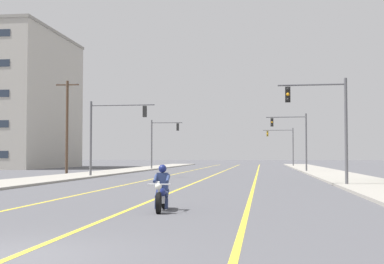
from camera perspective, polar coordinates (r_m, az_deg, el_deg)
ground_plane at (r=9.93m, az=-19.80°, el=-12.53°), size 400.00×400.00×0.00m
lane_stripe_center at (r=53.90m, az=2.95°, el=-4.40°), size 0.16×100.00×0.01m
lane_stripe_left at (r=54.34m, az=-1.10°, el=-4.39°), size 0.16×100.00×0.01m
lane_stripe_right at (r=53.73m, az=7.00°, el=-4.39°), size 0.16×100.00×0.01m
sidewalk_kerb_right at (r=49.14m, az=14.93°, el=-4.42°), size 4.40×110.00×0.14m
sidewalk_kerb_left at (r=51.06m, az=-9.90°, el=-4.39°), size 4.40×110.00×0.14m
motorcycle_with_rider at (r=16.99m, az=-3.27°, el=-6.47°), size 0.70×2.19×1.46m
traffic_signal_near_right at (r=31.50m, az=14.21°, el=1.70°), size 3.93×0.37×6.20m
traffic_signal_near_left at (r=43.75m, az=-8.85°, el=0.60°), size 5.41×0.37×6.20m
traffic_signal_mid_right at (r=57.27m, az=10.94°, el=-0.19°), size 4.27×0.37×6.20m
traffic_signal_mid_left at (r=66.26m, az=-3.42°, el=-0.56°), size 3.94×0.48×6.20m
traffic_signal_far_right at (r=86.71m, az=9.86°, el=-0.96°), size 4.85×0.37×6.20m
utility_pole_left_near at (r=53.37m, az=-13.25°, el=0.77°), size 2.32×0.26×9.09m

